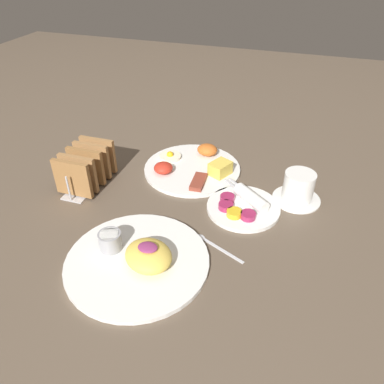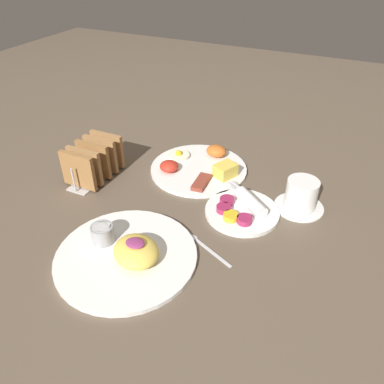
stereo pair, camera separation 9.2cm
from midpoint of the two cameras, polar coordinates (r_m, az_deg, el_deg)
name	(u,v)px [view 2 (the right image)]	position (r m, az deg, el deg)	size (l,w,h in m)	color
ground_plane	(166,206)	(0.93, -1.20, -2.20)	(3.00, 3.00, 0.00)	brown
plate_breakfast	(200,167)	(1.06, 3.68, 3.76)	(0.27, 0.27, 0.05)	white
plate_condiments	(242,210)	(0.91, 10.55, -2.75)	(0.18, 0.18, 0.04)	white
plate_foreground	(127,253)	(0.79, -6.55, -9.35)	(0.30, 0.30, 0.06)	white
toast_rack	(94,161)	(1.03, -12.29, 4.56)	(0.10, 0.18, 0.10)	#B7B7BC
coffee_cup	(301,196)	(0.95, 18.98, -0.63)	(0.12, 0.12, 0.08)	white
teaspoon	(202,244)	(0.82, 4.84, -8.00)	(0.12, 0.06, 0.01)	silver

